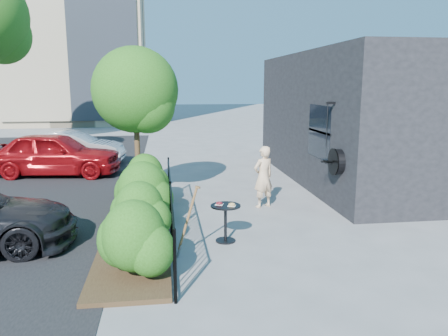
{
  "coord_description": "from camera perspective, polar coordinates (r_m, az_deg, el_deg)",
  "views": [
    {
      "loc": [
        -1.61,
        -8.72,
        3.03
      ],
      "look_at": [
        -0.29,
        0.75,
        1.2
      ],
      "focal_mm": 35.0,
      "sensor_mm": 36.0,
      "label": 1
    }
  ],
  "objects": [
    {
      "name": "ground",
      "position": [
        9.37,
        2.42,
        -8.04
      ],
      "size": [
        120.0,
        120.0,
        0.0
      ],
      "primitive_type": "plane",
      "color": "gray",
      "rests_on": "ground"
    },
    {
      "name": "shop_building",
      "position": [
        15.05,
        20.41,
        6.23
      ],
      "size": [
        6.22,
        9.0,
        4.0
      ],
      "color": "black",
      "rests_on": "ground"
    },
    {
      "name": "fence",
      "position": [
        9.07,
        -6.96,
        -5.06
      ],
      "size": [
        0.05,
        6.05,
        1.1
      ],
      "color": "black",
      "rests_on": "ground"
    },
    {
      "name": "planting_bed",
      "position": [
        9.24,
        -11.27,
        -8.27
      ],
      "size": [
        1.3,
        6.0,
        0.08
      ],
      "primitive_type": "cube",
      "color": "#382616",
      "rests_on": "ground"
    },
    {
      "name": "shrubs",
      "position": [
        9.14,
        -10.76,
        -4.14
      ],
      "size": [
        1.1,
        5.6,
        1.24
      ],
      "color": "#225513",
      "rests_on": "ground"
    },
    {
      "name": "patio_tree",
      "position": [
        11.5,
        -11.19,
        9.3
      ],
      "size": [
        2.2,
        2.2,
        3.94
      ],
      "color": "#3F2B19",
      "rests_on": "ground"
    },
    {
      "name": "cafe_table",
      "position": [
        8.54,
        0.2,
        -6.34
      ],
      "size": [
        0.59,
        0.59,
        0.79
      ],
      "rotation": [
        0.0,
        0.0,
        -0.32
      ],
      "color": "black",
      "rests_on": "ground"
    },
    {
      "name": "woman",
      "position": [
        10.9,
        5.16,
        -1.16
      ],
      "size": [
        0.67,
        0.57,
        1.55
      ],
      "primitive_type": "imported",
      "rotation": [
        0.0,
        0.0,
        3.56
      ],
      "color": "beige",
      "rests_on": "ground"
    },
    {
      "name": "shovel",
      "position": [
        7.84,
        -4.96,
        -7.45
      ],
      "size": [
        0.45,
        0.17,
        1.32
      ],
      "color": "brown",
      "rests_on": "ground"
    },
    {
      "name": "car_red",
      "position": [
        15.75,
        -21.22,
        1.73
      ],
      "size": [
        4.52,
        2.25,
        1.48
      ],
      "primitive_type": "imported",
      "rotation": [
        0.0,
        0.0,
        1.45
      ],
      "color": "#9D0D12",
      "rests_on": "ground"
    },
    {
      "name": "car_silver",
      "position": [
        17.73,
        -19.29,
        2.5
      ],
      "size": [
        4.03,
        1.7,
        1.29
      ],
      "primitive_type": "imported",
      "rotation": [
        0.0,
        0.0,
        1.48
      ],
      "color": "#AEAFB3",
      "rests_on": "ground"
    }
  ]
}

